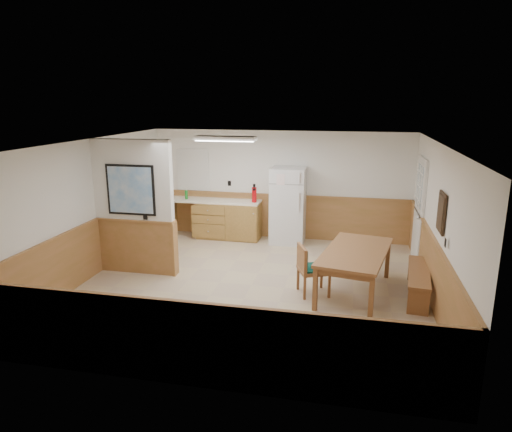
% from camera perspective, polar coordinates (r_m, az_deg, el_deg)
% --- Properties ---
extents(ground, '(6.00, 6.00, 0.00)m').
position_cam_1_polar(ground, '(8.14, -0.56, -8.64)').
color(ground, tan).
rests_on(ground, ground).
extents(ceiling, '(6.00, 6.00, 0.02)m').
position_cam_1_polar(ceiling, '(7.52, -0.61, 9.18)').
color(ceiling, white).
rests_on(ceiling, back_wall).
extents(back_wall, '(6.00, 0.02, 2.50)m').
position_cam_1_polar(back_wall, '(10.62, 2.95, 3.87)').
color(back_wall, white).
rests_on(back_wall, ground).
extents(right_wall, '(0.02, 6.00, 2.50)m').
position_cam_1_polar(right_wall, '(7.68, 21.82, -1.24)').
color(right_wall, white).
rests_on(right_wall, ground).
extents(left_wall, '(0.02, 6.00, 2.50)m').
position_cam_1_polar(left_wall, '(8.87, -19.87, 0.93)').
color(left_wall, white).
rests_on(left_wall, ground).
extents(wainscot_back, '(6.00, 0.04, 1.00)m').
position_cam_1_polar(wainscot_back, '(10.76, 2.88, -0.07)').
color(wainscot_back, '#AF7246').
rests_on(wainscot_back, ground).
extents(wainscot_right, '(0.04, 6.00, 1.00)m').
position_cam_1_polar(wainscot_right, '(7.90, 21.17, -6.48)').
color(wainscot_right, '#AF7246').
rests_on(wainscot_right, ground).
extents(wainscot_left, '(0.04, 6.00, 1.00)m').
position_cam_1_polar(wainscot_left, '(9.05, -19.36, -3.70)').
color(wainscot_left, '#AF7246').
rests_on(wainscot_left, ground).
extents(partition_wall, '(1.50, 0.20, 2.50)m').
position_cam_1_polar(partition_wall, '(8.67, -14.97, 0.89)').
color(partition_wall, white).
rests_on(partition_wall, ground).
extents(kitchen_counter, '(2.20, 0.61, 1.00)m').
position_cam_1_polar(kitchen_counter, '(10.74, -3.75, -0.33)').
color(kitchen_counter, '#A77A3B').
rests_on(kitchen_counter, ground).
extents(exterior_door, '(0.07, 1.02, 2.15)m').
position_cam_1_polar(exterior_door, '(9.54, 19.69, 0.63)').
color(exterior_door, white).
rests_on(exterior_door, ground).
extents(kitchen_window, '(0.80, 0.04, 1.00)m').
position_cam_1_polar(kitchen_window, '(11.06, -7.90, 5.76)').
color(kitchen_window, white).
rests_on(kitchen_window, back_wall).
extents(wall_painting, '(0.04, 0.50, 0.60)m').
position_cam_1_polar(wall_painting, '(7.32, 22.15, 0.41)').
color(wall_painting, black).
rests_on(wall_painting, right_wall).
extents(fluorescent_fixture, '(1.20, 0.30, 0.09)m').
position_cam_1_polar(fluorescent_fixture, '(8.98, -3.83, 9.65)').
color(fluorescent_fixture, white).
rests_on(fluorescent_fixture, ceiling).
extents(refrigerator, '(0.76, 0.72, 1.72)m').
position_cam_1_polar(refrigerator, '(10.30, 4.03, 1.31)').
color(refrigerator, white).
rests_on(refrigerator, ground).
extents(dining_table, '(1.32, 2.09, 0.75)m').
position_cam_1_polar(dining_table, '(7.79, 12.33, -4.86)').
color(dining_table, brown).
rests_on(dining_table, ground).
extents(dining_bench, '(0.51, 1.56, 0.45)m').
position_cam_1_polar(dining_bench, '(8.05, 19.66, -7.17)').
color(dining_bench, brown).
rests_on(dining_bench, ground).
extents(dining_chair, '(0.78, 0.66, 0.85)m').
position_cam_1_polar(dining_chair, '(7.66, 6.58, -6.25)').
color(dining_chair, brown).
rests_on(dining_chair, ground).
extents(fire_extinguisher, '(0.12, 0.12, 0.42)m').
position_cam_1_polar(fire_extinguisher, '(10.39, -0.22, 2.74)').
color(fire_extinguisher, '#BC0A0F').
rests_on(fire_extinguisher, kitchen_counter).
extents(soap_bottle, '(0.07, 0.07, 0.21)m').
position_cam_1_polar(soap_bottle, '(10.87, -8.70, 2.66)').
color(soap_bottle, '#167B24').
rests_on(soap_bottle, kitchen_counter).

